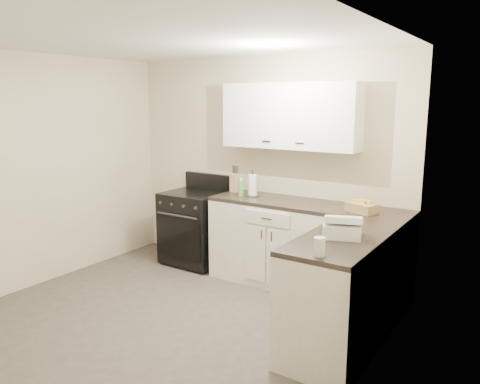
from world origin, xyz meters
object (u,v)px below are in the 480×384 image
Objects in this scene: knife_block at (235,182)px; countertop_grill at (342,230)px; stove at (195,227)px; wicker_basket at (362,208)px; paper_towel at (253,185)px.

knife_block is 0.75× the size of countertop_grill.
countertop_grill is at bearing -22.46° from stove.
countertop_grill is (0.14, -0.88, 0.01)m from wicker_basket.
stove is at bearing 137.76° from countertop_grill.
paper_towel reaches higher than wicker_basket.
knife_block reaches higher than wicker_basket.
wicker_basket is (2.11, -0.05, 0.53)m from stove.
paper_towel is 1.32m from wicker_basket.
countertop_grill is (2.25, -0.93, 0.53)m from stove.
stove is 3.21× the size of wicker_basket.
paper_towel is at bearing 175.48° from wicker_basket.
wicker_basket is 0.89m from countertop_grill.
wicker_basket is at bearing 79.39° from countertop_grill.
countertop_grill is at bearing -80.82° from wicker_basket.
knife_block is at bearing 16.86° from stove.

